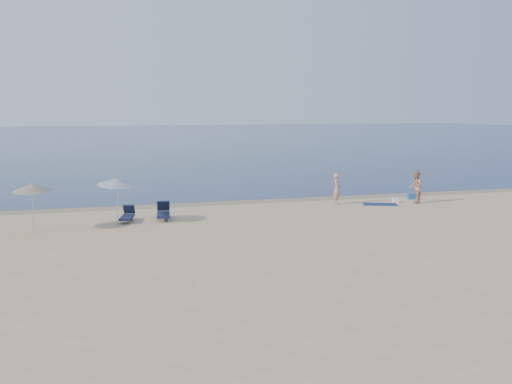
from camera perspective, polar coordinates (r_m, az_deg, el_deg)
sea at (r=115.28m, az=-11.50°, el=4.75°), size 240.00×160.00×0.01m
wet_sand_strip at (r=36.44m, az=2.31°, el=-0.73°), size 240.00×1.60×0.00m
person_left at (r=35.08m, az=7.22°, el=0.29°), size 0.67×0.74×1.69m
person_right at (r=36.29m, az=14.02°, el=0.45°), size 1.06×1.11×1.80m
beach_towel at (r=35.43m, az=10.97°, el=-1.08°), size 2.04×1.63×0.03m
white_bag at (r=36.28m, az=12.30°, el=-0.72°), size 0.37×0.34×0.27m
blue_cooler at (r=37.93m, az=13.62°, el=-0.37°), size 0.49×0.37×0.32m
umbrella_near at (r=29.17m, az=-12.28°, el=0.90°), size 2.19×2.21×2.25m
umbrella_far at (r=28.49m, az=-19.31°, el=0.36°), size 1.81×1.83×2.15m
lounger_left at (r=30.18m, az=-11.38°, el=-2.10°), size 0.93×1.69×0.71m
lounger_right at (r=30.47m, az=-8.23°, el=-1.87°), size 0.89×1.90×0.80m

